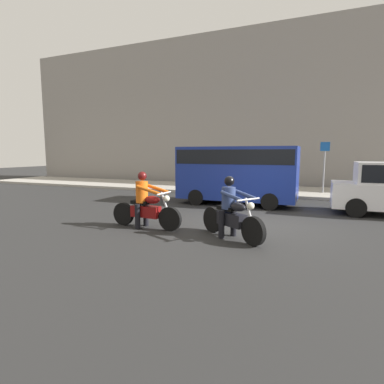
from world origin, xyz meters
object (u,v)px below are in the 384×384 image
(motorcycle_with_rider_orange_stripe, at_px, (145,205))
(parked_van_cobalt_blue, at_px, (237,171))
(motorcycle_with_rider_denim_blue, at_px, (231,213))
(street_sign_post, at_px, (324,162))

(motorcycle_with_rider_orange_stripe, relative_size, parked_van_cobalt_blue, 0.47)
(motorcycle_with_rider_denim_blue, xyz_separation_m, motorcycle_with_rider_orange_stripe, (-2.51, 0.11, 0.01))
(parked_van_cobalt_blue, height_order, street_sign_post, street_sign_post)
(motorcycle_with_rider_orange_stripe, height_order, street_sign_post, street_sign_post)
(motorcycle_with_rider_orange_stripe, height_order, parked_van_cobalt_blue, parked_van_cobalt_blue)
(motorcycle_with_rider_orange_stripe, xyz_separation_m, parked_van_cobalt_blue, (1.38, 4.95, 0.72))
(parked_van_cobalt_blue, distance_m, street_sign_post, 5.38)
(motorcycle_with_rider_denim_blue, bearing_deg, parked_van_cobalt_blue, 102.59)
(motorcycle_with_rider_orange_stripe, relative_size, street_sign_post, 0.88)
(street_sign_post, bearing_deg, motorcycle_with_rider_denim_blue, -103.33)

